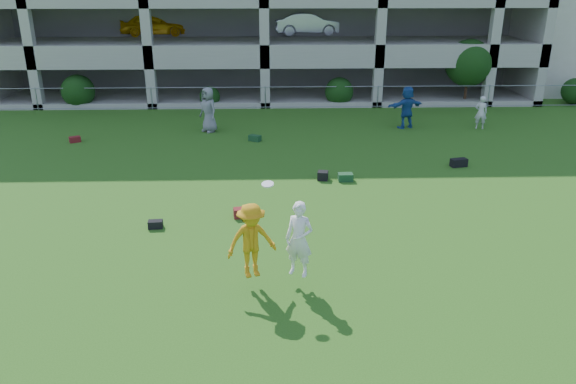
{
  "coord_description": "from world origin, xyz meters",
  "views": [
    {
      "loc": [
        0.27,
        -10.58,
        6.67
      ],
      "look_at": [
        0.7,
        3.0,
        1.4
      ],
      "focal_mm": 35.0,
      "sensor_mm": 36.0,
      "label": 1
    }
  ],
  "objects_px": {
    "bystander_c": "(208,110)",
    "bystander_e": "(481,112)",
    "frisbee_contest": "(264,240)",
    "crate_d": "(323,176)",
    "bystander_d": "(407,107)"
  },
  "relations": [
    {
      "from": "bystander_e",
      "to": "crate_d",
      "type": "bearing_deg",
      "value": 52.99
    },
    {
      "from": "bystander_e",
      "to": "frisbee_contest",
      "type": "xyz_separation_m",
      "value": [
        -9.86,
        -13.87,
        0.42
      ]
    },
    {
      "from": "bystander_e",
      "to": "frisbee_contest",
      "type": "height_order",
      "value": "frisbee_contest"
    },
    {
      "from": "bystander_d",
      "to": "crate_d",
      "type": "bearing_deg",
      "value": 36.52
    },
    {
      "from": "bystander_e",
      "to": "crate_d",
      "type": "height_order",
      "value": "bystander_e"
    },
    {
      "from": "bystander_c",
      "to": "crate_d",
      "type": "bearing_deg",
      "value": -8.81
    },
    {
      "from": "bystander_d",
      "to": "bystander_e",
      "type": "bearing_deg",
      "value": 155.04
    },
    {
      "from": "bystander_d",
      "to": "frisbee_contest",
      "type": "relative_size",
      "value": 0.9
    },
    {
      "from": "bystander_e",
      "to": "frisbee_contest",
      "type": "bearing_deg",
      "value": 67.13
    },
    {
      "from": "bystander_c",
      "to": "bystander_d",
      "type": "xyz_separation_m",
      "value": [
        9.09,
        0.38,
        -0.04
      ]
    },
    {
      "from": "frisbee_contest",
      "to": "crate_d",
      "type": "bearing_deg",
      "value": 74.62
    },
    {
      "from": "bystander_c",
      "to": "bystander_e",
      "type": "xyz_separation_m",
      "value": [
        12.49,
        0.13,
        -0.25
      ]
    },
    {
      "from": "bystander_e",
      "to": "crate_d",
      "type": "relative_size",
      "value": 4.35
    },
    {
      "from": "crate_d",
      "to": "frisbee_contest",
      "type": "relative_size",
      "value": 0.16
    },
    {
      "from": "bystander_c",
      "to": "bystander_d",
      "type": "relative_size",
      "value": 1.04
    }
  ]
}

